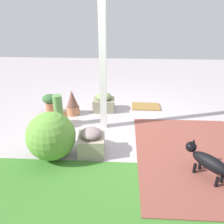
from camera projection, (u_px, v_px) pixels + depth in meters
ground_plane at (124, 129)px, 4.36m from camera, size 12.00×12.00×0.00m
brick_path at (194, 156)px, 3.60m from camera, size 1.80×2.40×0.02m
porch_pillar at (103, 61)px, 3.90m from camera, size 0.12×0.12×2.58m
stone_planter_nearest at (104, 102)px, 5.04m from camera, size 0.47×0.38×0.41m
stone_planter_far at (91, 142)px, 3.59m from camera, size 0.44×0.44×0.45m
round_shrub at (51, 136)px, 3.44m from camera, size 0.75×0.75×0.75m
terracotta_pot_tall at (59, 115)px, 4.40m from camera, size 0.32×0.32×0.64m
terracotta_pot_spiky at (72, 103)px, 4.84m from camera, size 0.28×0.28×0.54m
terracotta_pot_broad at (50, 102)px, 4.90m from camera, size 0.31×0.31×0.43m
dog at (207, 161)px, 3.08m from camera, size 0.53×0.59×0.46m
doormat at (146, 106)px, 5.27m from camera, size 0.64×0.40×0.03m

